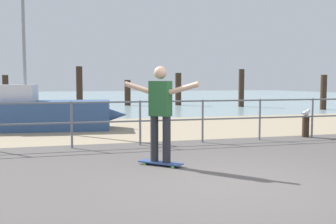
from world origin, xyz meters
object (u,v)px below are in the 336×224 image
Objects in this scene: seagull at (306,113)px; skateboard at (160,163)px; bollard_short at (306,127)px; sailboat at (42,113)px; skateboarder at (160,108)px.

skateboard is at bearing -152.73° from seagull.
skateboard is at bearing -152.75° from bollard_short.
sailboat is at bearing 153.03° from bollard_short.
skateboard is at bearing -68.64° from sailboat.
skateboard is (2.27, -5.81, -0.45)m from sailboat.
skateboard is 1.69× the size of seagull.
skateboarder is at bearing -68.64° from sailboat.
seagull is (4.56, 2.35, 0.59)m from skateboard.
seagull is (6.84, -3.46, 0.14)m from sailboat.
sailboat is 6.26m from skateboarder.
sailboat is at bearing 111.36° from skateboarder.
sailboat is 11.79× the size of seagull.
bollard_short is 1.35× the size of seagull.
sailboat reaches higher than skateboarder.
sailboat is 6.26m from skateboard.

